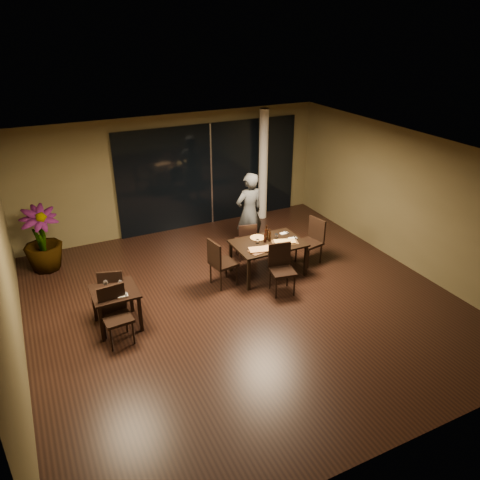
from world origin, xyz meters
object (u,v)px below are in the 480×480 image
Objects in this scene: side_table at (115,297)px; chair_main_left at (220,261)px; chair_main_far at (246,239)px; main_table at (268,246)px; chair_side_far at (112,289)px; bottle_a at (265,237)px; bottle_b at (270,235)px; chair_side_near at (115,312)px; bottle_c at (266,233)px; chair_main_right at (312,238)px; chair_main_near at (281,266)px; diner at (249,213)px; potted_plant at (42,239)px.

chair_main_left is at bearing 12.06° from side_table.
main_table is at bearing 111.20° from chair_main_far.
bottle_a is (3.31, 0.12, 0.34)m from chair_side_far.
chair_main_far is at bearing 105.30° from bottle_b.
bottle_b is (0.12, 0.01, 0.01)m from bottle_a.
bottle_c is at bearing 11.71° from chair_side_near.
bottle_b is (-1.11, 0.01, 0.31)m from chair_main_right.
side_table is at bearing -170.73° from bottle_a.
chair_main_far is 3.28× the size of bottle_b.
chair_main_right reaches higher than chair_side_far.
main_table is 5.33× the size of bottle_b.
diner is (0.25, 1.93, 0.40)m from chair_main_near.
chair_main_left reaches higher than side_table.
chair_main_far is 0.91× the size of chair_side_near.
potted_plant is at bearing 151.89° from main_table.
bottle_b reaches higher than chair_side_near.
bottle_a is at bearing 9.27° from side_table.
chair_main_near is at bearing -174.30° from chair_side_far.
chair_main_near is (3.30, -0.23, -0.05)m from side_table.
bottle_c is at bearing 78.41° from main_table.
side_table is at bearing 102.54° from chair_side_far.
chair_main_left is (-1.02, -0.79, 0.07)m from chair_main_far.
diner is 1.16m from bottle_b.
chair_side_far is at bearing 76.85° from chair_side_near.
chair_side_far is at bearing 13.06° from diner.
main_table is 4.49× the size of bottle_c.
bottle_b reaches higher than chair_main_far.
chair_main_left reaches higher than chair_side_near.
chair_main_left reaches higher than chair_main_far.
bottle_b is (3.46, 0.56, 0.27)m from side_table.
bottle_c is at bearing -106.49° from chair_main_right.
chair_side_near is (-2.33, -0.87, -0.02)m from chair_main_left.
chair_main_left reaches higher than chair_main_right.
main_table is 0.74m from chair_main_near.
chair_side_near is at bearing -74.80° from potted_plant.
chair_side_far is 0.82m from chair_side_near.
chair_main_left reaches higher than chair_main_near.
bottle_b is (0.16, 0.78, 0.32)m from chair_main_near.
chair_main_right is at bearing 162.02° from chair_main_far.
bottle_a is (-0.20, -1.16, -0.09)m from diner.
chair_main_far is 0.90× the size of chair_main_near.
chair_main_far is at bearing 104.86° from bottle_c.
main_table is 3.44m from side_table.
chair_main_near is 1.00× the size of chair_side_near.
chair_main_near is 0.53× the size of diner.
bottle_c reaches higher than chair_side_near.
chair_main_right is at bearing -22.46° from potted_plant.
chair_main_right reaches higher than chair_main_near.
bottle_a is at bearing 10.52° from chair_side_near.
chair_side_near is at bearing -89.94° from chair_main_right.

